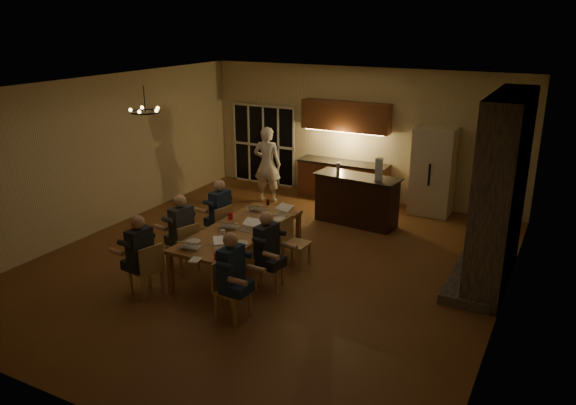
{
  "coord_description": "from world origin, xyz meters",
  "views": [
    {
      "loc": [
        4.7,
        -8.19,
        4.33
      ],
      "look_at": [
        0.22,
        0.3,
        1.13
      ],
      "focal_mm": 35.0,
      "sensor_mm": 36.0,
      "label": 1
    }
  ],
  "objects_px": {
    "laptop_f": "(281,209)",
    "laptop_a": "(191,241)",
    "chair_right_far": "(296,243)",
    "can_cola": "(268,202)",
    "dining_table": "(240,248)",
    "standing_person": "(267,164)",
    "mug_mid": "(261,219)",
    "laptop_e": "(258,204)",
    "redcup_mid": "(230,216)",
    "chair_right_near": "(232,290)",
    "person_left_near": "(141,256)",
    "bar_bottle": "(338,168)",
    "chandelier": "(145,112)",
    "redcup_near": "(217,256)",
    "mug_back": "(248,209)",
    "mug_front": "(223,233)",
    "person_left_far": "(221,214)",
    "plate_far": "(280,219)",
    "plate_left": "(193,241)",
    "person_right_mid": "(267,252)",
    "laptop_d": "(250,225)",
    "laptop_c": "(229,221)",
    "person_left_mid": "(182,232)",
    "plate_near": "(240,243)",
    "chair_right_mid": "(269,264)",
    "laptop_b": "(224,243)",
    "bar_island": "(357,200)",
    "person_right_near": "(232,276)",
    "can_silver": "(222,238)",
    "chair_left_near": "(145,269)",
    "chair_left_mid": "(183,246)",
    "chair_left_far": "(217,227)"
  },
  "relations": [
    {
      "from": "person_left_near",
      "to": "bar_island",
      "type": "bearing_deg",
      "value": 164.34
    },
    {
      "from": "plate_left",
      "to": "person_right_mid",
      "type": "bearing_deg",
      "value": 15.72
    },
    {
      "from": "dining_table",
      "to": "laptop_f",
      "type": "bearing_deg",
      "value": 73.28
    },
    {
      "from": "laptop_a",
      "to": "standing_person",
      "type": "bearing_deg",
      "value": -82.45
    },
    {
      "from": "laptop_c",
      "to": "dining_table",
      "type": "bearing_deg",
      "value": 168.55
    },
    {
      "from": "laptop_b",
      "to": "mug_front",
      "type": "xyz_separation_m",
      "value": [
        -0.37,
        0.5,
        -0.06
      ]
    },
    {
      "from": "chair_left_mid",
      "to": "laptop_f",
      "type": "distance_m",
      "value": 1.95
    },
    {
      "from": "laptop_b",
      "to": "laptop_d",
      "type": "bearing_deg",
      "value": 54.99
    },
    {
      "from": "dining_table",
      "to": "standing_person",
      "type": "xyz_separation_m",
      "value": [
        -1.49,
        3.59,
        0.55
      ]
    },
    {
      "from": "laptop_a",
      "to": "mug_mid",
      "type": "relative_size",
      "value": 3.2
    },
    {
      "from": "chair_left_mid",
      "to": "chair_left_far",
      "type": "xyz_separation_m",
      "value": [
        -0.02,
        1.07,
        0.0
      ]
    },
    {
      "from": "dining_table",
      "to": "laptop_d",
      "type": "xyz_separation_m",
      "value": [
        0.21,
        0.0,
        0.49
      ]
    },
    {
      "from": "dining_table",
      "to": "redcup_near",
      "type": "bearing_deg",
      "value": -72.68
    },
    {
      "from": "laptop_f",
      "to": "redcup_near",
      "type": "distance_m",
      "value": 2.27
    },
    {
      "from": "mug_front",
      "to": "plate_far",
      "type": "distance_m",
      "value": 1.25
    },
    {
      "from": "chair_right_mid",
      "to": "person_left_far",
      "type": "distance_m",
      "value": 2.03
    },
    {
      "from": "chair_right_far",
      "to": "can_cola",
      "type": "distance_m",
      "value": 1.41
    },
    {
      "from": "chair_left_mid",
      "to": "mug_front",
      "type": "relative_size",
      "value": 8.9
    },
    {
      "from": "chair_right_near",
      "to": "standing_person",
      "type": "distance_m",
      "value": 5.66
    },
    {
      "from": "standing_person",
      "to": "laptop_f",
      "type": "relative_size",
      "value": 5.75
    },
    {
      "from": "chair_right_far",
      "to": "can_cola",
      "type": "xyz_separation_m",
      "value": [
        -1.06,
        0.85,
        0.37
      ]
    },
    {
      "from": "can_silver",
      "to": "plate_near",
      "type": "bearing_deg",
      "value": 11.73
    },
    {
      "from": "person_left_near",
      "to": "mug_front",
      "type": "distance_m",
      "value": 1.44
    },
    {
      "from": "laptop_e",
      "to": "mug_back",
      "type": "xyz_separation_m",
      "value": [
        -0.13,
        -0.15,
        -0.06
      ]
    },
    {
      "from": "person_left_far",
      "to": "standing_person",
      "type": "height_order",
      "value": "standing_person"
    },
    {
      "from": "laptop_e",
      "to": "plate_near",
      "type": "height_order",
      "value": "laptop_e"
    },
    {
      "from": "laptop_e",
      "to": "redcup_mid",
      "type": "xyz_separation_m",
      "value": [
        -0.19,
        -0.68,
        -0.05
      ]
    },
    {
      "from": "chair_left_near",
      "to": "laptop_f",
      "type": "bearing_deg",
      "value": 171.15
    },
    {
      "from": "chair_right_far",
      "to": "mug_mid",
      "type": "xyz_separation_m",
      "value": [
        -0.71,
        -0.02,
        0.36
      ]
    },
    {
      "from": "laptop_f",
      "to": "laptop_a",
      "type": "bearing_deg",
      "value": -90.74
    },
    {
      "from": "laptop_a",
      "to": "redcup_mid",
      "type": "bearing_deg",
      "value": -90.41
    },
    {
      "from": "chair_right_near",
      "to": "chair_right_far",
      "type": "bearing_deg",
      "value": 6.02
    },
    {
      "from": "person_right_near",
      "to": "plate_left",
      "type": "height_order",
      "value": "person_right_near"
    },
    {
      "from": "laptop_e",
      "to": "chair_right_near",
      "type": "bearing_deg",
      "value": 109.82
    },
    {
      "from": "chair_right_near",
      "to": "person_left_far",
      "type": "relative_size",
      "value": 0.64
    },
    {
      "from": "person_left_near",
      "to": "standing_person",
      "type": "distance_m",
      "value": 5.27
    },
    {
      "from": "mug_mid",
      "to": "plate_near",
      "type": "xyz_separation_m",
      "value": [
        0.24,
        -1.09,
        -0.04
      ]
    },
    {
      "from": "plate_far",
      "to": "bar_island",
      "type": "bearing_deg",
      "value": 76.14
    },
    {
      "from": "laptop_c",
      "to": "chair_right_mid",
      "type": "bearing_deg",
      "value": 138.66
    },
    {
      "from": "chandelier",
      "to": "laptop_f",
      "type": "height_order",
      "value": "chandelier"
    },
    {
      "from": "person_left_mid",
      "to": "mug_back",
      "type": "bearing_deg",
      "value": 168.35
    },
    {
      "from": "chair_right_mid",
      "to": "person_right_near",
      "type": "xyz_separation_m",
      "value": [
        -0.0,
        -1.1,
        0.24
      ]
    },
    {
      "from": "plate_left",
      "to": "laptop_c",
      "type": "bearing_deg",
      "value": 79.31
    },
    {
      "from": "laptop_a",
      "to": "laptop_c",
      "type": "bearing_deg",
      "value": -99.83
    },
    {
      "from": "redcup_mid",
      "to": "can_silver",
      "type": "bearing_deg",
      "value": -64.37
    },
    {
      "from": "mug_back",
      "to": "bar_island",
      "type": "bearing_deg",
      "value": 58.61
    },
    {
      "from": "person_left_mid",
      "to": "chandelier",
      "type": "xyz_separation_m",
      "value": [
        -0.72,
        0.11,
        2.06
      ]
    },
    {
      "from": "person_left_far",
      "to": "laptop_f",
      "type": "xyz_separation_m",
      "value": [
        1.13,
        0.36,
        0.17
      ]
    },
    {
      "from": "plate_near",
      "to": "plate_left",
      "type": "height_order",
      "value": "same"
    },
    {
      "from": "person_left_near",
      "to": "bar_bottle",
      "type": "height_order",
      "value": "person_left_near"
    }
  ]
}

